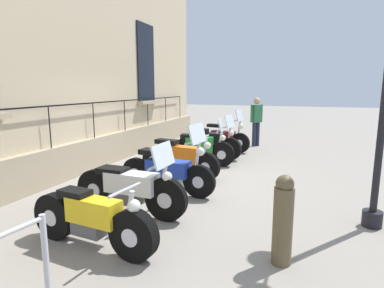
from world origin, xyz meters
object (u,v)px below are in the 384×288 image
at_px(bollard, 283,220).
at_px(motorcycle_orange, 180,158).
at_px(motorcycle_white, 131,188).
at_px(motorcycle_maroon, 222,138).
at_px(pedestrian_walking, 256,119).
at_px(motorcycle_black, 210,143).
at_px(motorcycle_blue, 167,171).
at_px(motorcycle_green, 199,150).
at_px(motorcycle_yellow, 92,220).

bearing_deg(bollard, motorcycle_orange, 129.45).
distance_m(motorcycle_white, bollard, 2.51).
relative_size(motorcycle_maroon, pedestrian_walking, 1.11).
xyz_separation_m(motorcycle_white, motorcycle_black, (0.01, 4.47, 0.01)).
relative_size(motorcycle_black, bollard, 1.84).
bearing_deg(motorcycle_maroon, bollard, -69.90).
relative_size(motorcycle_blue, motorcycle_green, 1.07).
xyz_separation_m(motorcycle_black, bollard, (2.40, -5.16, 0.09)).
relative_size(motorcycle_black, motorcycle_maroon, 1.05).
bearing_deg(pedestrian_walking, motorcycle_white, -98.29).
relative_size(motorcycle_white, bollard, 1.87).
distance_m(motorcycle_black, pedestrian_walking, 2.64).
bearing_deg(pedestrian_walking, motorcycle_orange, -103.47).
distance_m(motorcycle_yellow, motorcycle_black, 5.60).
bearing_deg(pedestrian_walking, motorcycle_maroon, -125.22).
relative_size(motorcycle_green, bollard, 1.77).
relative_size(motorcycle_orange, pedestrian_walking, 1.19).
height_order(motorcycle_white, bollard, motorcycle_white).
xyz_separation_m(motorcycle_maroon, bollard, (2.30, -6.29, 0.11)).
bearing_deg(motorcycle_blue, motorcycle_white, -95.82).
height_order(motorcycle_green, motorcycle_black, motorcycle_black).
height_order(motorcycle_white, pedestrian_walking, pedestrian_walking).
height_order(motorcycle_yellow, motorcycle_black, motorcycle_black).
xyz_separation_m(motorcycle_orange, motorcycle_green, (0.09, 1.13, 0.01)).
relative_size(motorcycle_yellow, motorcycle_orange, 0.96).
bearing_deg(motorcycle_black, pedestrian_walking, 67.66).
height_order(motorcycle_orange, motorcycle_black, motorcycle_black).
xyz_separation_m(motorcycle_blue, pedestrian_walking, (0.88, 5.68, 0.52)).
relative_size(motorcycle_orange, motorcycle_black, 1.02).
bearing_deg(pedestrian_walking, motorcycle_blue, -98.80).
relative_size(motorcycle_yellow, bollard, 1.81).
xyz_separation_m(motorcycle_orange, pedestrian_walking, (1.08, 4.52, 0.54)).
relative_size(motorcycle_white, motorcycle_black, 1.02).
xyz_separation_m(motorcycle_green, bollard, (2.40, -4.17, 0.11)).
bearing_deg(motorcycle_yellow, motorcycle_orange, 93.16).
height_order(motorcycle_orange, motorcycle_maroon, motorcycle_maroon).
bearing_deg(pedestrian_walking, motorcycle_black, -112.34).
relative_size(motorcycle_blue, bollard, 1.90).
bearing_deg(pedestrian_walking, bollard, -79.42).
bearing_deg(bollard, motorcycle_black, 114.93).
bearing_deg(motorcycle_white, motorcycle_blue, 84.18).
distance_m(motorcycle_green, bollard, 4.81).
distance_m(motorcycle_blue, bollard, 2.96).
relative_size(motorcycle_blue, pedestrian_walking, 1.20).
xyz_separation_m(motorcycle_green, pedestrian_walking, (0.99, 3.39, 0.53)).
distance_m(motorcycle_orange, bollard, 3.93).
xyz_separation_m(motorcycle_orange, motorcycle_maroon, (0.19, 3.26, 0.00)).
distance_m(motorcycle_orange, pedestrian_walking, 4.68).
distance_m(motorcycle_blue, motorcycle_orange, 1.17).
height_order(motorcycle_yellow, motorcycle_maroon, motorcycle_maroon).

